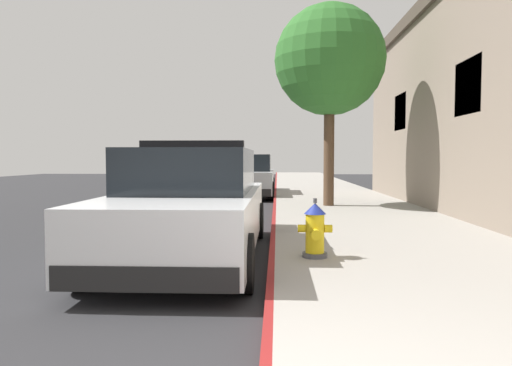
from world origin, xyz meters
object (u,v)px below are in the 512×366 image
police_cruiser (192,206)px  fire_hydrant (315,230)px  parked_car_silver_ahead (248,177)px  street_tree (330,61)px

police_cruiser → fire_hydrant: 1.83m
parked_car_silver_ahead → fire_hydrant: parked_car_silver_ahead is taller
police_cruiser → parked_car_silver_ahead: police_cruiser is taller
police_cruiser → fire_hydrant: bearing=-20.2°
police_cruiser → street_tree: street_tree is taller
parked_car_silver_ahead → fire_hydrant: (1.56, -11.42, -0.23)m
street_tree → police_cruiser: bearing=-113.3°
police_cruiser → parked_car_silver_ahead: (0.14, 10.79, -0.00)m
fire_hydrant → police_cruiser: bearing=159.8°
police_cruiser → street_tree: (2.60, 6.04, 3.27)m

